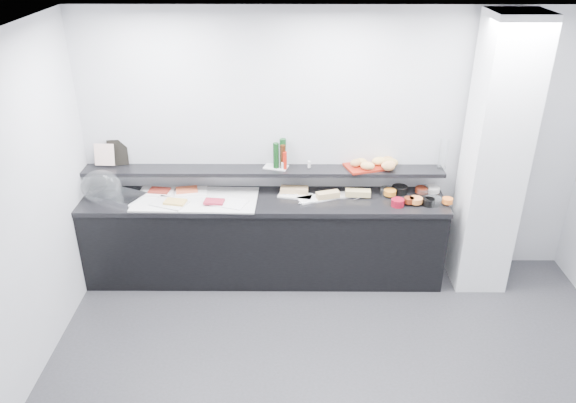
{
  "coord_description": "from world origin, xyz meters",
  "views": [
    {
      "loc": [
        -0.42,
        -3.27,
        3.38
      ],
      "look_at": [
        -0.45,
        1.45,
        1.0
      ],
      "focal_mm": 35.0,
      "sensor_mm": 36.0,
      "label": 1
    }
  ],
  "objects_px": {
    "bread_tray": "(366,167)",
    "condiment_tray": "(276,167)",
    "carafe": "(443,154)",
    "framed_print": "(118,153)",
    "sandwich_plate_mid": "(316,198)",
    "cloche_base": "(120,196)"
  },
  "relations": [
    {
      "from": "condiment_tray",
      "to": "carafe",
      "type": "relative_size",
      "value": 0.77
    },
    {
      "from": "bread_tray",
      "to": "sandwich_plate_mid",
      "type": "bearing_deg",
      "value": -175.09
    },
    {
      "from": "sandwich_plate_mid",
      "to": "framed_print",
      "type": "relative_size",
      "value": 1.41
    },
    {
      "from": "sandwich_plate_mid",
      "to": "bread_tray",
      "type": "bearing_deg",
      "value": 2.21
    },
    {
      "from": "framed_print",
      "to": "bread_tray",
      "type": "relative_size",
      "value": 0.66
    },
    {
      "from": "condiment_tray",
      "to": "bread_tray",
      "type": "height_order",
      "value": "bread_tray"
    },
    {
      "from": "condiment_tray",
      "to": "carafe",
      "type": "height_order",
      "value": "carafe"
    },
    {
      "from": "sandwich_plate_mid",
      "to": "framed_print",
      "type": "distance_m",
      "value": 2.05
    },
    {
      "from": "sandwich_plate_mid",
      "to": "condiment_tray",
      "type": "distance_m",
      "value": 0.52
    },
    {
      "from": "framed_print",
      "to": "condiment_tray",
      "type": "bearing_deg",
      "value": -14.73
    },
    {
      "from": "bread_tray",
      "to": "carafe",
      "type": "bearing_deg",
      "value": -18.18
    },
    {
      "from": "framed_print",
      "to": "carafe",
      "type": "xyz_separation_m",
      "value": [
        3.25,
        -0.07,
        0.02
      ]
    },
    {
      "from": "sandwich_plate_mid",
      "to": "condiment_tray",
      "type": "relative_size",
      "value": 1.58
    },
    {
      "from": "condiment_tray",
      "to": "carafe",
      "type": "xyz_separation_m",
      "value": [
        1.66,
        -0.01,
        0.14
      ]
    },
    {
      "from": "sandwich_plate_mid",
      "to": "cloche_base",
      "type": "bearing_deg",
      "value": 159.38
    },
    {
      "from": "cloche_base",
      "to": "condiment_tray",
      "type": "height_order",
      "value": "condiment_tray"
    },
    {
      "from": "bread_tray",
      "to": "carafe",
      "type": "relative_size",
      "value": 1.31
    },
    {
      "from": "bread_tray",
      "to": "framed_print",
      "type": "bearing_deg",
      "value": 160.93
    },
    {
      "from": "sandwich_plate_mid",
      "to": "carafe",
      "type": "bearing_deg",
      "value": -11.35
    },
    {
      "from": "sandwich_plate_mid",
      "to": "condiment_tray",
      "type": "xyz_separation_m",
      "value": [
        -0.4,
        0.2,
        0.25
      ]
    },
    {
      "from": "bread_tray",
      "to": "condiment_tray",
      "type": "bearing_deg",
      "value": 162.52
    },
    {
      "from": "sandwich_plate_mid",
      "to": "bread_tray",
      "type": "xyz_separation_m",
      "value": [
        0.5,
        0.21,
        0.25
      ]
    }
  ]
}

